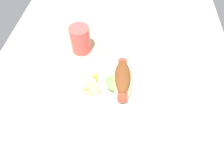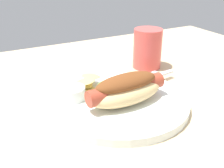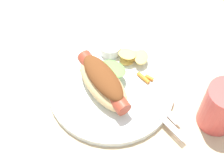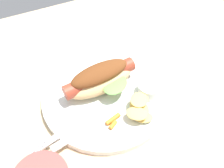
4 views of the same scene
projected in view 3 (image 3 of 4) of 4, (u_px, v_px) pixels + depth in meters
The scene contains 9 objects.
ground_plane at pixel (123, 94), 71.89cm from camera, with size 120.00×90.00×1.80cm, color tan.
plate at pixel (111, 87), 70.86cm from camera, with size 27.29×27.29×1.60cm, color white.
hot_dog at pixel (103, 81), 67.24cm from camera, with size 16.50×10.53×5.91cm.
sauce_ramekin at pixel (111, 48), 74.56cm from camera, with size 5.01×5.01×2.49cm, color white.
fork at pixel (154, 110), 66.51cm from camera, with size 16.48×4.21×0.40cm.
knife at pixel (156, 101), 67.72cm from camera, with size 13.02×1.40×0.36cm, color silver.
chips_pile at pixel (133, 56), 73.14cm from camera, with size 7.31×7.74×2.81cm.
carrot_garnish at pixel (145, 77), 70.91cm from camera, with size 3.69×2.78×0.88cm.
drinking_cup at pixel (221, 107), 62.86cm from camera, with size 7.48×7.48×10.50cm, color #D84C47.
Camera 3 is at (-33.37, 20.51, 59.47)cm, focal length 52.32 mm.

